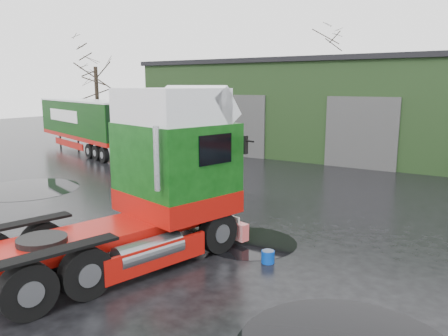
# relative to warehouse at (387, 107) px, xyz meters

# --- Properties ---
(ground) EXTENTS (100.00, 100.00, 0.00)m
(ground) POSITION_rel_warehouse_xyz_m (-2.00, -20.00, -3.16)
(ground) COLOR black
(warehouse) EXTENTS (32.40, 12.40, 6.30)m
(warehouse) POSITION_rel_warehouse_xyz_m (0.00, 0.00, 0.00)
(warehouse) COLOR black
(warehouse) RESTS_ON ground
(hero_tractor) EXTENTS (4.85, 7.97, 4.61)m
(hero_tractor) POSITION_rel_warehouse_xyz_m (-1.59, -23.00, -0.85)
(hero_tractor) COLOR #0E4510
(hero_tractor) RESTS_ON ground
(trailer_left) EXTENTS (11.92, 5.93, 3.65)m
(trailer_left) POSITION_rel_warehouse_xyz_m (-18.00, -10.00, -1.33)
(trailer_left) COLOR silver
(trailer_left) RESTS_ON ground
(wash_bucket) EXTENTS (0.46, 0.46, 0.33)m
(wash_bucket) POSITION_rel_warehouse_xyz_m (1.73, -20.70, -2.99)
(wash_bucket) COLOR #07349F
(wash_bucket) RESTS_ON ground
(tree_left) EXTENTS (4.40, 4.40, 8.50)m
(tree_left) POSITION_rel_warehouse_xyz_m (-19.00, -8.00, 1.09)
(tree_left) COLOR black
(tree_left) RESTS_ON ground
(tree_back_a) EXTENTS (4.40, 4.40, 9.50)m
(tree_back_a) POSITION_rel_warehouse_xyz_m (-8.00, 10.00, 1.59)
(tree_back_a) COLOR black
(tree_back_a) RESTS_ON ground
(puddle_0) EXTENTS (3.04, 3.04, 0.01)m
(puddle_0) POSITION_rel_warehouse_xyz_m (-3.36, -24.67, -3.15)
(puddle_0) COLOR black
(puddle_0) RESTS_ON ground
(puddle_1) EXTENTS (2.82, 2.82, 0.01)m
(puddle_1) POSITION_rel_warehouse_xyz_m (0.58, -19.64, -3.15)
(puddle_1) COLOR black
(puddle_1) RESTS_ON ground
(puddle_2) EXTENTS (4.54, 4.54, 0.01)m
(puddle_2) POSITION_rel_warehouse_xyz_m (-11.25, -19.14, -3.15)
(puddle_2) COLOR black
(puddle_2) RESTS_ON ground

